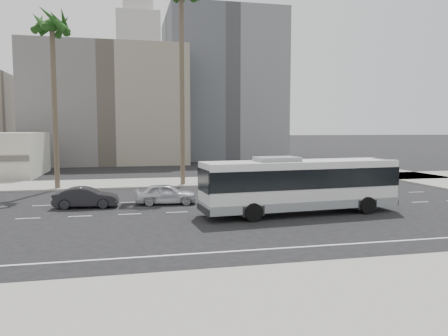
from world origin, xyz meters
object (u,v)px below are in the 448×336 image
object	(u,v)px
city_bus	(300,184)
palm_mid	(52,29)
car_b	(86,197)
car_a	(166,194)

from	to	relation	value
city_bus	palm_mid	distance (m)	25.58
car_b	car_a	bearing A→B (deg)	-82.88
car_b	palm_mid	xyz separation A→B (m)	(-3.35, 9.76, 13.31)
city_bus	car_b	bearing A→B (deg)	154.38
city_bus	palm_mid	xyz separation A→B (m)	(-16.90, 14.92, 12.09)
car_b	city_bus	bearing A→B (deg)	-106.07
car_b	palm_mid	size ratio (longest dim) A/B	0.28
city_bus	palm_mid	bearing A→B (deg)	133.79
car_a	car_b	world-z (taller)	car_a
palm_mid	car_a	bearing A→B (deg)	-47.14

